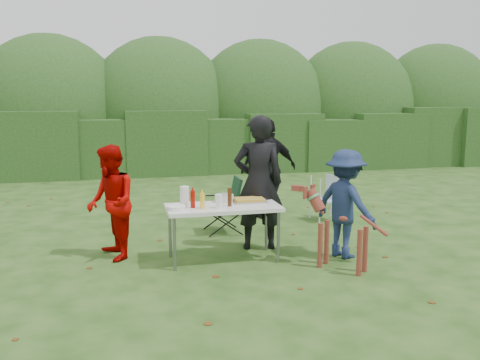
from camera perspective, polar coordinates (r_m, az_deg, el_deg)
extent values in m
plane|color=#1E4211|center=(6.83, -1.79, -9.12)|extent=(80.00, 80.00, 0.00)
cube|color=#23471C|center=(14.46, -8.33, 4.03)|extent=(22.00, 1.40, 1.70)
ellipsoid|color=#3D6628|center=(16.01, -8.93, 7.21)|extent=(20.00, 2.60, 3.20)
cube|color=silver|center=(6.72, -1.91, -3.11)|extent=(1.50, 0.70, 0.05)
cylinder|color=slate|center=(6.44, -7.36, -7.13)|extent=(0.04, 0.04, 0.69)
cylinder|color=slate|center=(6.71, 4.33, -6.39)|extent=(0.04, 0.04, 0.69)
cylinder|color=slate|center=(6.97, -7.87, -5.85)|extent=(0.04, 0.04, 0.69)
cylinder|color=slate|center=(7.23, 2.96, -5.23)|extent=(0.04, 0.04, 0.69)
imported|color=black|center=(7.20, 2.08, -0.30)|extent=(0.77, 0.57, 1.92)
imported|color=#A80300|center=(6.96, -14.29, -2.48)|extent=(0.75, 0.87, 1.54)
imported|color=black|center=(9.10, 3.24, 1.30)|extent=(1.09, 0.55, 1.78)
imported|color=#19274C|center=(6.99, 11.75, -2.64)|extent=(0.91, 1.09, 1.47)
cube|color=#B7B7BA|center=(6.93, 1.03, -2.42)|extent=(0.45, 0.30, 0.02)
cube|color=gold|center=(6.93, 1.03, -2.19)|extent=(0.40, 0.26, 0.04)
cylinder|color=yellow|center=(6.54, -4.26, -2.35)|extent=(0.06, 0.06, 0.20)
cylinder|color=#9B0D05|center=(6.59, -5.33, -2.17)|extent=(0.06, 0.06, 0.22)
cylinder|color=#47230F|center=(6.66, -1.17, -1.94)|extent=(0.06, 0.06, 0.24)
cylinder|color=white|center=(6.71, -6.24, -1.82)|extent=(0.12, 0.12, 0.26)
cylinder|color=white|center=(6.54, -2.39, -2.41)|extent=(0.08, 0.08, 0.18)
cylinder|color=silver|center=(6.95, -1.78, -2.04)|extent=(0.26, 0.26, 0.10)
cylinder|color=white|center=(6.51, -7.17, -3.12)|extent=(0.24, 0.24, 0.05)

